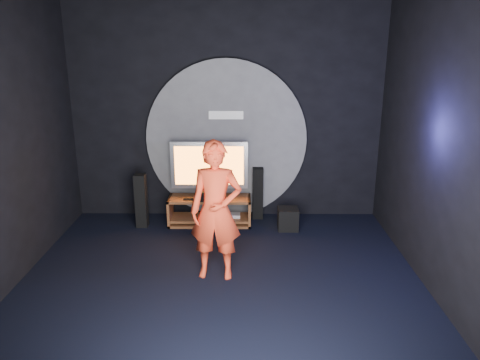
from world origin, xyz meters
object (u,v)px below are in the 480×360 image
Objects in this scene: tower_speaker_right at (258,193)px; tv at (209,167)px; subwoofer at (288,219)px; player at (216,211)px; tower_speaker_left at (141,201)px; media_console at (210,212)px.

tv is at bearing -164.48° from tower_speaker_right.
tv is 3.55× the size of subwoofer.
subwoofer is 1.96m from player.
tower_speaker_left is 2.10m from player.
player reaches higher than media_console.
media_console is 1.11m from tower_speaker_left.
tv is 1.49m from subwoofer.
media_console is at bearing 170.53° from subwoofer.
tower_speaker_right is at bearing 20.16° from media_console.
tower_speaker_left is 2.34m from subwoofer.
media_console is 0.86m from tower_speaker_right.
subwoofer is at bearing 59.33° from player.
media_console is 1.25m from subwoofer.
tv is at bearing 167.61° from subwoofer.
media_console is 3.83× the size of subwoofer.
tower_speaker_right is at bearing 133.47° from subwoofer.
tv is 0.96m from tower_speaker_right.
tv reaches higher than media_console.
tower_speaker_right is 2.13m from player.
media_console is 1.53× the size of tower_speaker_left.
tower_speaker_right is at bearing 11.91° from tower_speaker_left.
tower_speaker_left is (-1.07, -0.17, -0.51)m from tv.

